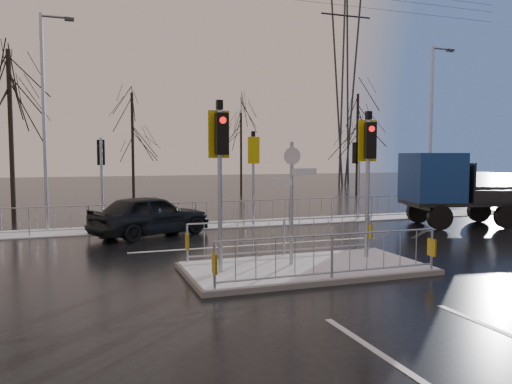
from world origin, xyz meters
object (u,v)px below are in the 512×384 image
object	(u,v)px
street_lamp_right	(432,123)
street_lamp_left	(46,113)
traffic_island	(305,255)
car_far_lane	(151,215)
flatbed_truck	(453,187)

from	to	relation	value
street_lamp_right	street_lamp_left	bearing A→B (deg)	176.63
traffic_island	street_lamp_left	size ratio (longest dim) A/B	0.73
car_far_lane	street_lamp_right	world-z (taller)	street_lamp_right
car_far_lane	street_lamp_right	xyz separation A→B (m)	(13.48, 1.70, 3.64)
flatbed_truck	car_far_lane	bearing A→B (deg)	172.70
flatbed_truck	street_lamp_left	xyz separation A→B (m)	(-15.51, 4.23, 2.91)
flatbed_truck	street_lamp_right	bearing A→B (deg)	65.18
street_lamp_right	street_lamp_left	xyz separation A→B (m)	(-17.00, 1.00, 0.10)
traffic_island	car_far_lane	world-z (taller)	traffic_island
car_far_lane	flatbed_truck	bearing A→B (deg)	-122.10
street_lamp_left	car_far_lane	bearing A→B (deg)	-37.49
flatbed_truck	street_lamp_right	distance (m)	4.54
traffic_island	flatbed_truck	bearing A→B (deg)	30.04
traffic_island	street_lamp_right	xyz separation A→B (m)	(10.58, 8.49, 4.00)
street_lamp_right	street_lamp_left	size ratio (longest dim) A/B	0.98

